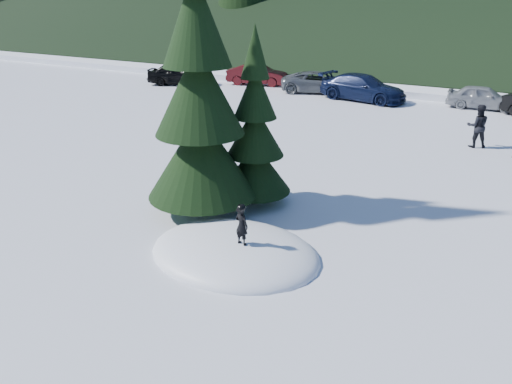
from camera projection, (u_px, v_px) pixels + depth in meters
The scene contains 11 objects.
ground at pixel (235, 254), 12.61m from camera, with size 200.00×200.00×0.00m, color white.
snow_mound at pixel (235, 254), 12.61m from camera, with size 4.48×3.52×0.96m, color white.
spruce_tall at pixel (199, 102), 13.82m from camera, with size 3.20×3.20×8.60m.
spruce_short at pixel (255, 137), 14.96m from camera, with size 2.20×2.20×5.37m.
child_skier at pixel (242, 226), 11.93m from camera, with size 0.35×0.23×0.97m, color black.
adult_0 at pixel (478, 126), 20.98m from camera, with size 0.88×0.69×1.82m, color black.
car_0 at pixel (180, 74), 35.25m from camera, with size 1.81×4.50×1.53m, color black.
car_1 at pixel (258, 75), 35.27m from camera, with size 1.51×4.32×1.42m, color #3D0B0D.
car_2 at pixel (319, 82), 32.56m from camera, with size 2.23×4.83×1.34m, color #55595D.
car_3 at pixel (363, 88), 30.18m from camera, with size 2.16×5.32×1.55m, color #0E1632.
car_4 at pixel (483, 97), 28.02m from camera, with size 1.54×3.83×1.30m, color gray.
Camera 1 is at (5.89, -9.44, 6.17)m, focal length 35.00 mm.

